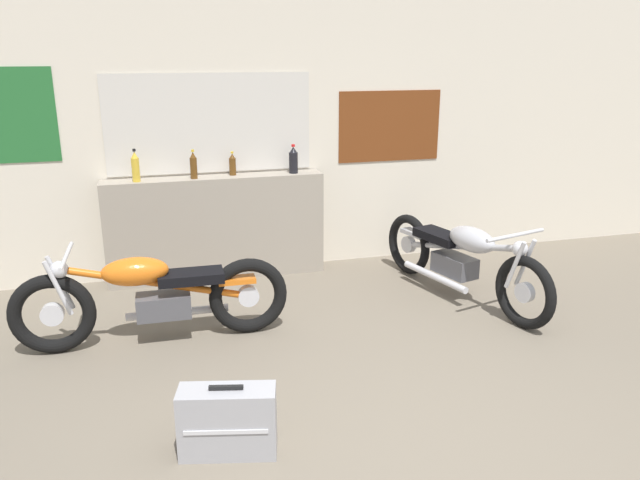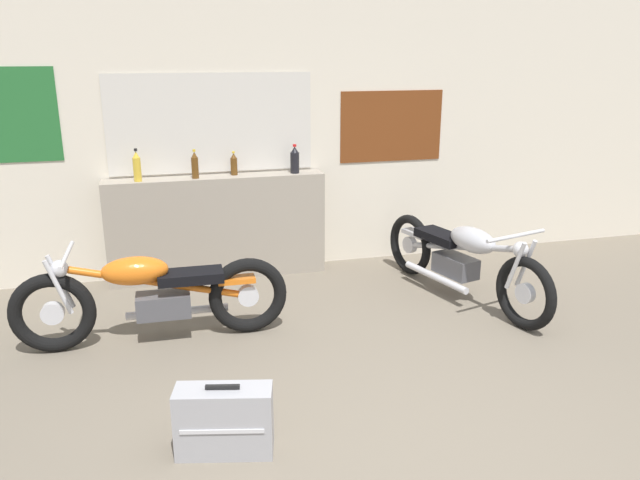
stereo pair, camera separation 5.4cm
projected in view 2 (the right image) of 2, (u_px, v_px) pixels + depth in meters
wall_back at (282, 133)px, 6.31m from camera, size 10.00×0.07×2.80m
sill_counter at (218, 227)px, 6.23m from camera, size 2.15×0.28×1.03m
bottle_leftmost at (137, 167)px, 5.82m from camera, size 0.07×0.07×0.31m
bottle_left_center at (195, 166)px, 5.96m from camera, size 0.07×0.07×0.28m
bottle_center at (234, 164)px, 6.13m from camera, size 0.07×0.07×0.23m
bottle_right_center at (295, 160)px, 6.22m from camera, size 0.09×0.09×0.29m
motorcycle_orange at (153, 295)px, 4.85m from camera, size 2.11×0.64×0.78m
motorcycle_silver at (461, 258)px, 5.71m from camera, size 0.79×2.10×0.78m
hard_case_silver at (224, 421)px, 3.53m from camera, size 0.58×0.32×0.43m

